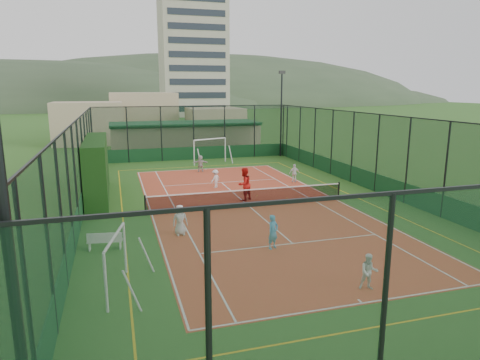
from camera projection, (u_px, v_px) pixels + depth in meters
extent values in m
plane|color=#326121|center=(248.00, 206.00, 24.55)|extent=(300.00, 300.00, 0.00)
cube|color=#B23F27|center=(248.00, 206.00, 24.55)|extent=(11.17, 23.97, 0.01)
cube|color=beige|center=(193.00, 52.00, 101.59)|extent=(15.00, 12.00, 30.00)
cube|color=black|center=(97.00, 168.00, 26.22)|extent=(1.24, 8.24, 3.61)
imported|color=silver|center=(180.00, 220.00, 19.54)|extent=(0.72, 0.50, 1.41)
imported|color=#4DA6DB|center=(273.00, 232.00, 17.86)|extent=(0.63, 0.55, 1.46)
imported|color=white|center=(369.00, 272.00, 14.22)|extent=(0.73, 0.65, 1.25)
imported|color=white|center=(215.00, 179.00, 28.83)|extent=(0.92, 0.85, 1.24)
imported|color=white|center=(294.00, 173.00, 30.60)|extent=(0.79, 0.39, 1.30)
imported|color=silver|center=(200.00, 163.00, 34.45)|extent=(1.29, 0.58, 1.34)
imported|color=red|center=(244.00, 184.00, 25.50)|extent=(1.22, 1.15, 1.99)
sphere|color=#CCE033|center=(287.00, 198.00, 26.07)|extent=(0.07, 0.07, 0.07)
sphere|color=#CCE033|center=(257.00, 196.00, 26.66)|extent=(0.07, 0.07, 0.07)
sphere|color=#CCE033|center=(199.00, 201.00, 25.45)|extent=(0.07, 0.07, 0.07)
sphere|color=#CCE033|center=(208.00, 199.00, 25.97)|extent=(0.07, 0.07, 0.07)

